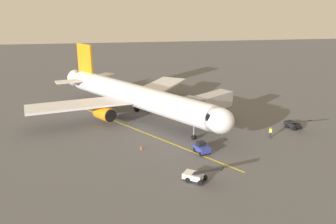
{
  "coord_description": "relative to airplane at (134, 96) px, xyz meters",
  "views": [
    {
      "loc": [
        3.7,
        61.66,
        20.0
      ],
      "look_at": [
        -4.25,
        9.14,
        3.0
      ],
      "focal_mm": 38.14,
      "sensor_mm": 36.0,
      "label": 1
    }
  ],
  "objects": [
    {
      "name": "ground_plane",
      "position": [
        -0.56,
        -2.4,
        -4.0
      ],
      "size": [
        220.0,
        220.0,
        0.0
      ],
      "primitive_type": "plane",
      "color": "#565659"
    },
    {
      "name": "ground_crew_marshaller",
      "position": [
        -19.42,
        12.42,
        -3.12
      ],
      "size": [
        0.47,
        0.42,
        1.71
      ],
      "color": "#23232D",
      "rests_on": "ground"
    },
    {
      "name": "safety_cone_nose_right",
      "position": [
        -15.08,
        2.76,
        -3.73
      ],
      "size": [
        0.32,
        0.32,
        0.55
      ],
      "primitive_type": "cone",
      "color": "#F2590F",
      "rests_on": "ground"
    },
    {
      "name": "airplane",
      "position": [
        0.0,
        0.0,
        0.0
      ],
      "size": [
        31.21,
        35.0,
        11.5
      ],
      "color": "white",
      "rests_on": "ground"
    },
    {
      "name": "belt_loader_near_nose",
      "position": [
        -5.46,
        23.65,
        -3.29
      ],
      "size": [
        4.42,
        3.65,
        2.32
      ],
      "color": "white",
      "rests_on": "ground"
    },
    {
      "name": "safety_cone_nose_left",
      "position": [
        0.01,
        13.77,
        -3.73
      ],
      "size": [
        0.32,
        0.32,
        0.55
      ],
      "primitive_type": "cone",
      "color": "#F2590F",
      "rests_on": "ground"
    },
    {
      "name": "tug_portside",
      "position": [
        -8.03,
        16.09,
        -3.3
      ],
      "size": [
        2.14,
        2.65,
        1.5
      ],
      "color": "#2D3899",
      "rests_on": "ground"
    },
    {
      "name": "apron_lead_in_line",
      "position": [
        -0.16,
        6.23,
        -4.0
      ],
      "size": [
        23.45,
        32.68,
        0.01
      ],
      "primitive_type": "cube",
      "rotation": [
        0.0,
        0.0,
        0.62
      ],
      "color": "yellow",
      "rests_on": "ground"
    },
    {
      "name": "belt_loader_starboard_side",
      "position": [
        -24.86,
        8.97,
        -3.29
      ],
      "size": [
        2.62,
        4.72,
        2.32
      ],
      "color": "black",
      "rests_on": "ground"
    },
    {
      "name": "jet_bridge",
      "position": [
        -10.93,
        6.06,
        -0.24
      ],
      "size": [
        10.39,
        8.41,
        5.4
      ],
      "color": "#B7B7BC",
      "rests_on": "ground"
    }
  ]
}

